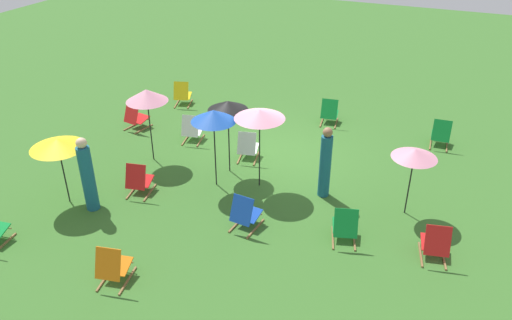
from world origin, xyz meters
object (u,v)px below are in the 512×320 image
Objects in this scene: deckchair_3 at (139,180)px; umbrella_1 at (213,116)px; deckchair_0 at (192,130)px; umbrella_0 at (260,114)px; deckchair_11 at (435,244)px; deckchair_1 at (441,135)px; deckchair_10 at (136,117)px; deckchair_9 at (245,214)px; umbrella_3 at (147,96)px; deckchair_7 at (113,267)px; deckchair_5 at (329,113)px; umbrella_5 at (57,144)px; person_0 at (88,176)px; deckchair_8 at (182,95)px; umbrella_2 at (415,154)px; person_1 at (325,163)px; umbrella_4 at (228,106)px; deckchair_4 at (248,147)px; deckchair_6 at (345,226)px.

deckchair_3 is 2.36m from umbrella_1.
deckchair_0 is 0.42× the size of umbrella_0.
umbrella_1 is (5.19, -0.78, 1.48)m from deckchair_11.
deckchair_1 is 1.00× the size of deckchair_10.
deckchair_9 is 4.20m from umbrella_3.
deckchair_1 is 9.47m from deckchair_7.
umbrella_5 is (4.39, 6.46, 1.15)m from deckchair_5.
deckchair_1 is 1.00× the size of deckchair_9.
umbrella_3 is 2.59m from umbrella_5.
deckchair_3 is at bearing 35.92° from umbrella_1.
deckchair_7 is (-1.31, 2.72, 0.00)m from deckchair_3.
deckchair_7 is 2.92m from deckchair_9.
deckchair_10 and deckchair_11 have the same top height.
deckchair_11 is at bearing -128.99° from person_0.
deckchair_8 is 0.44× the size of umbrella_3.
deckchair_5 is at bearing -67.69° from deckchair_11.
deckchair_3 is at bearing 112.41° from umbrella_3.
umbrella_2 is at bearing 117.91° from deckchair_5.
person_1 is at bearing -169.11° from deckchair_3.
deckchair_11 is 3.02m from person_1.
umbrella_3 is 2.67m from person_0.
umbrella_4 is 1.10× the size of person_1.
deckchair_1 is at bearing -140.73° from umbrella_5.
person_1 is at bearing 147.37° from deckchair_4.
deckchair_5 is (3.25, -0.22, 0.00)m from deckchair_1.
umbrella_4 is at bearing -136.14° from umbrella_5.
umbrella_0 is at bearing 178.27° from umbrella_3.
deckchair_1 is at bearing -172.10° from deckchair_0.
deckchair_8 and deckchair_11 have the same top height.
umbrella_3 is 1.22× the size of umbrella_5.
umbrella_3 is (3.11, -0.09, -0.07)m from umbrella_0.
deckchair_8 is 0.43× the size of umbrella_0.
deckchair_10 is 0.41× the size of umbrella_0.
person_0 is (-1.15, 6.00, 0.49)m from deckchair_8.
umbrella_4 is (1.56, 3.74, 1.45)m from deckchair_5.
umbrella_0 reaches higher than umbrella_2.
person_0 is at bearing -5.83° from deckchair_6.
deckchair_9 is at bearing 163.45° from deckchair_3.
deckchair_0 is at bearing -106.57° from umbrella_5.
deckchair_7 is 0.42× the size of umbrella_1.
deckchair_1 and deckchair_8 have the same top height.
deckchair_7 and deckchair_9 have the same top height.
umbrella_4 reaches higher than person_0.
person_0 is at bearing -170.52° from person_1.
person_1 is (-6.17, 1.29, 0.49)m from deckchair_10.
umbrella_4 is at bearing 134.80° from deckchair_0.
umbrella_2 is at bearing -178.93° from umbrella_3.
umbrella_5 is at bearing 43.86° from umbrella_4.
deckchair_5 is (-1.38, -3.01, 0.00)m from deckchair_4.
umbrella_3 reaches higher than deckchair_5.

